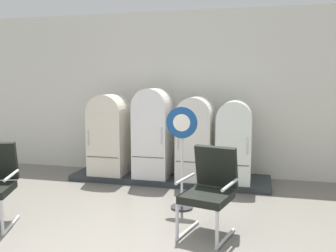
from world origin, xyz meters
The scene contains 8 objects.
back_wall centered at (0.00, 3.66, 1.60)m, with size 11.76×0.12×3.17m.
display_plinth centered at (0.00, 3.02, 0.05)m, with size 3.63×0.95×0.10m, color #282E32.
refrigerator_0 centered at (-1.14, 2.89, 0.89)m, with size 0.65×0.63×1.49m.
refrigerator_1 centered at (-0.29, 2.89, 0.95)m, with size 0.62×0.62×1.61m.
refrigerator_2 centered at (0.49, 2.94, 0.88)m, with size 0.60×0.72×1.46m.
refrigerator_3 centered at (1.17, 2.90, 0.85)m, with size 0.58×0.64×1.41m.
armchair_right centered at (1.02, 0.86, 0.58)m, with size 0.71×0.80×1.05m.
sign_stand centered at (0.52, 1.60, 0.72)m, with size 0.45×0.32×1.48m.
Camera 1 is at (1.55, -3.42, 1.84)m, focal length 39.23 mm.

